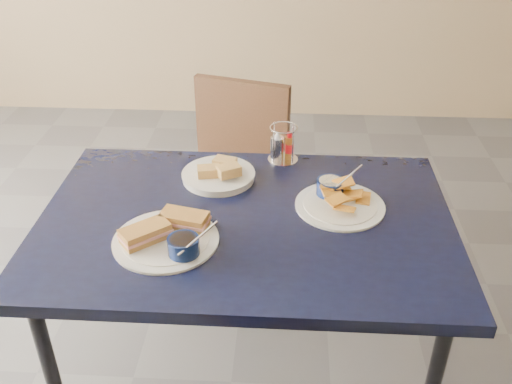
# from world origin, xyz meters

# --- Properties ---
(ground) EXTENTS (6.00, 6.00, 0.00)m
(ground) POSITION_xyz_m (0.00, 0.00, 0.00)
(ground) COLOR #515156
(ground) RESTS_ON ground
(dining_table) EXTENTS (1.28, 0.86, 0.75)m
(dining_table) POSITION_xyz_m (0.06, 0.01, 0.69)
(dining_table) COLOR black
(dining_table) RESTS_ON ground
(chair_far) EXTENTS (0.51, 0.51, 0.89)m
(chair_far) POSITION_xyz_m (-0.06, 0.72, 0.51)
(chair_far) COLOR black
(chair_far) RESTS_ON ground
(sandwich_plate) EXTENTS (0.32, 0.31, 0.12)m
(sandwich_plate) POSITION_xyz_m (-0.15, -0.13, 0.77)
(sandwich_plate) COLOR white
(sandwich_plate) RESTS_ON dining_table
(plantain_plate) EXTENTS (0.29, 0.29, 0.12)m
(plantain_plate) POSITION_xyz_m (0.35, 0.11, 0.77)
(plantain_plate) COLOR white
(plantain_plate) RESTS_ON dining_table
(bread_basket) EXTENTS (0.25, 0.25, 0.07)m
(bread_basket) POSITION_xyz_m (-0.05, 0.24, 0.77)
(bread_basket) COLOR white
(bread_basket) RESTS_ON dining_table
(condiment_caddy) EXTENTS (0.11, 0.11, 0.14)m
(condiment_caddy) POSITION_xyz_m (0.16, 0.39, 0.81)
(condiment_caddy) COLOR silver
(condiment_caddy) RESTS_ON dining_table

